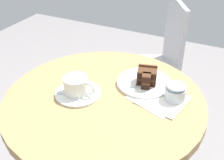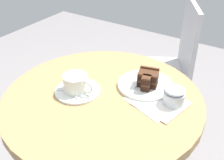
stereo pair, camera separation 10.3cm
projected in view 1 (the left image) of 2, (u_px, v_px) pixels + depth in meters
cafe_table at (104, 122)px, 1.08m from camera, size 0.73×0.73×0.72m
saucer at (78, 93)px, 1.03m from camera, size 0.17×0.17×0.01m
coffee_cup at (76, 85)px, 1.00m from camera, size 0.12×0.09×0.06m
teaspoon at (66, 95)px, 1.00m from camera, size 0.11×0.02×0.00m
cake_plate at (144, 83)px, 1.08m from camera, size 0.21×0.21×0.01m
cake_slice at (147, 77)px, 1.05m from camera, size 0.08×0.09×0.06m
fork at (140, 75)px, 1.11m from camera, size 0.03×0.14×0.00m
napkin at (160, 98)px, 1.00m from camera, size 0.22×0.22×0.00m
cafe_chair at (157, 58)px, 1.71m from camera, size 0.52×0.52×0.86m
sugar_pot at (175, 92)px, 0.98m from camera, size 0.07×0.07×0.07m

